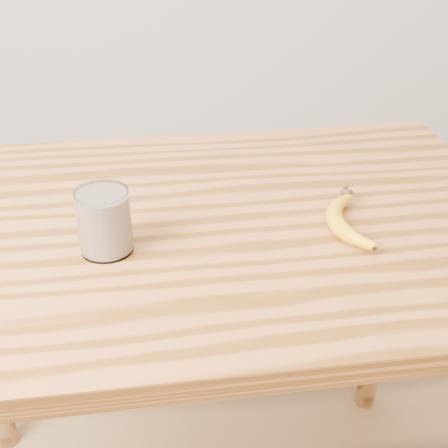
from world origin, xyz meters
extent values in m
cube|color=#AA632F|center=(0.00, 0.00, 0.88)|extent=(1.20, 0.80, 0.04)
cylinder|color=brown|center=(0.54, 0.34, 0.43)|extent=(0.06, 0.06, 0.86)
cylinder|color=white|center=(-0.16, -0.08, 0.95)|extent=(0.09, 0.09, 0.11)
torus|color=white|center=(-0.16, -0.08, 1.01)|extent=(0.09, 0.09, 0.00)
cylinder|color=beige|center=(-0.16, -0.08, 0.95)|extent=(0.08, 0.08, 0.10)
camera|label=1|loc=(-0.10, -0.97, 1.47)|focal=50.00mm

